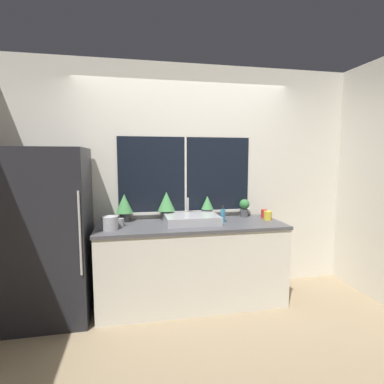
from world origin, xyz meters
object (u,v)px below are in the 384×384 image
Objects in this scene: refrigerator at (50,235)px; kettle at (110,223)px; soap_bottle at (223,215)px; mug_red at (264,214)px; sink at (192,219)px; mug_grey at (121,222)px; potted_plant_center_left at (166,203)px; potted_plant_far_right at (244,207)px; potted_plant_far_left at (124,205)px; potted_plant_center_right at (207,206)px; mug_yellow at (268,216)px.

refrigerator is 10.60× the size of kettle.
mug_red is (0.56, 0.15, -0.03)m from soap_bottle.
mug_grey is (-0.77, 0.00, -0.00)m from sink.
potted_plant_center_left is 1.52× the size of potted_plant_far_right.
refrigerator is at bearing -172.30° from potted_plant_far_right.
potted_plant_far_right reaches higher than mug_grey.
sink is 2.71× the size of potted_plant_far_right.
kettle reaches higher than mug_grey.
refrigerator reaches higher than potted_plant_far_left.
potted_plant_center_right is 0.69m from mug_red.
potted_plant_far_left is 1.94× the size of kettle.
potted_plant_center_right is (1.68, 0.29, 0.18)m from refrigerator.
sink is 5.69× the size of mug_yellow.
potted_plant_center_left is at bearing 24.33° from mug_grey.
mug_grey is at bearing 54.88° from kettle.
potted_plant_center_left reaches higher than mug_grey.
sink is at bearing -0.15° from mug_grey.
refrigerator reaches higher than potted_plant_center_left.
potted_plant_center_right is 2.69× the size of mug_red.
kettle is (-1.78, -0.27, 0.02)m from mug_red.
kettle is at bearing -125.12° from mug_grey.
sink is 7.07× the size of mug_grey.
potted_plant_far_left is at bearing -180.00° from potted_plant_center_right.
mug_grey is at bearing -175.60° from mug_red.
mug_red is at bearing 83.16° from mug_yellow.
mug_yellow is 0.64× the size of kettle.
potted_plant_far_right is at bearing 0.00° from potted_plant_far_left.
potted_plant_center_right is (0.24, 0.23, 0.10)m from sink.
potted_plant_far_left is (0.72, 0.29, 0.23)m from refrigerator.
potted_plant_center_left is 3.28× the size of mug_red.
potted_plant_far_right is (0.96, 0.00, -0.08)m from potted_plant_center_left.
kettle is at bearing -166.66° from potted_plant_far_right.
mug_grey is at bearing 179.85° from sink.
potted_plant_center_left reaches higher than sink.
mug_grey is at bearing 178.91° from soap_bottle.
mug_yellow is at bearing -0.35° from mug_grey.
sink reaches higher than potted_plant_far_right.
mug_grey is at bearing -166.96° from potted_plant_center_right.
mug_yellow is 1.24× the size of mug_grey.
mug_grey is at bearing 179.65° from mug_yellow.
soap_bottle is 1.12m from mug_grey.
kettle is at bearing -148.71° from potted_plant_center_left.
sink reaches higher than mug_grey.
potted_plant_center_right is 1.66× the size of kettle.
refrigerator is 0.69m from mug_grey.
potted_plant_center_left is 0.96m from potted_plant_far_right.
sink is at bearing -171.82° from mug_red.
potted_plant_center_right is at bearing 180.00° from potted_plant_far_right.
refrigerator is 16.69× the size of mug_yellow.
refrigerator is 2.93× the size of sink.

